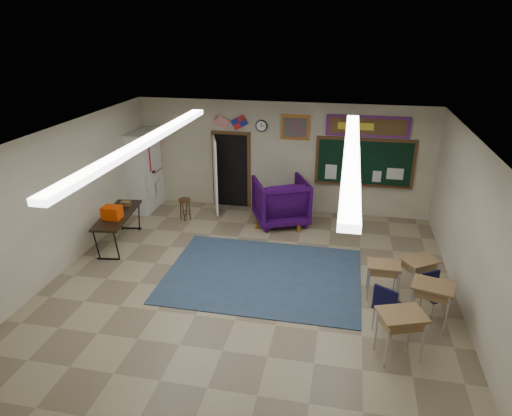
% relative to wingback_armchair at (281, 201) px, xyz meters
% --- Properties ---
extents(floor, '(9.00, 9.00, 0.00)m').
position_rel_wingback_armchair_xyz_m(floor, '(-0.14, -3.57, -0.60)').
color(floor, gray).
rests_on(floor, ground).
extents(back_wall, '(8.00, 0.04, 3.00)m').
position_rel_wingback_armchair_xyz_m(back_wall, '(-0.14, 0.93, 0.90)').
color(back_wall, beige).
rests_on(back_wall, floor).
extents(left_wall, '(0.04, 9.00, 3.00)m').
position_rel_wingback_armchair_xyz_m(left_wall, '(-4.14, -3.57, 0.90)').
color(left_wall, beige).
rests_on(left_wall, floor).
extents(right_wall, '(0.04, 9.00, 3.00)m').
position_rel_wingback_armchair_xyz_m(right_wall, '(3.86, -3.57, 0.90)').
color(right_wall, beige).
rests_on(right_wall, floor).
extents(ceiling, '(8.00, 9.00, 0.04)m').
position_rel_wingback_armchair_xyz_m(ceiling, '(-0.14, -3.57, 2.40)').
color(ceiling, silver).
rests_on(ceiling, back_wall).
extents(area_rug, '(4.00, 3.00, 0.02)m').
position_rel_wingback_armchair_xyz_m(area_rug, '(0.06, -2.77, -0.59)').
color(area_rug, '#30455C').
rests_on(area_rug, floor).
extents(fluorescent_strips, '(3.86, 6.00, 0.10)m').
position_rel_wingback_armchair_xyz_m(fluorescent_strips, '(-0.14, -3.57, 2.34)').
color(fluorescent_strips, white).
rests_on(fluorescent_strips, ceiling).
extents(doorway, '(1.10, 0.89, 2.16)m').
position_rel_wingback_armchair_xyz_m(doorway, '(-1.64, 0.78, 0.46)').
color(doorway, black).
rests_on(doorway, back_wall).
extents(chalkboard, '(2.55, 0.14, 1.30)m').
position_rel_wingback_armchair_xyz_m(chalkboard, '(2.06, 0.89, 0.86)').
color(chalkboard, '#512F17').
rests_on(chalkboard, back_wall).
extents(bulletin_board, '(2.10, 0.05, 0.55)m').
position_rel_wingback_armchair_xyz_m(bulletin_board, '(2.06, 0.90, 1.85)').
color(bulletin_board, '#B30F19').
rests_on(bulletin_board, back_wall).
extents(framed_art_print, '(0.75, 0.05, 0.65)m').
position_rel_wingback_armchair_xyz_m(framed_art_print, '(0.21, 0.90, 1.75)').
color(framed_art_print, '#A76620').
rests_on(framed_art_print, back_wall).
extents(wall_clock, '(0.32, 0.05, 0.32)m').
position_rel_wingback_armchair_xyz_m(wall_clock, '(-0.69, 0.90, 1.75)').
color(wall_clock, black).
rests_on(wall_clock, back_wall).
extents(wall_flags, '(1.16, 0.06, 0.70)m').
position_rel_wingback_armchair_xyz_m(wall_flags, '(-1.54, 0.87, 1.88)').
color(wall_flags, red).
rests_on(wall_flags, back_wall).
extents(storage_cabinet, '(0.59, 1.25, 2.20)m').
position_rel_wingback_armchair_xyz_m(storage_cabinet, '(-3.85, 0.28, 0.50)').
color(storage_cabinet, silver).
rests_on(storage_cabinet, floor).
extents(wingback_armchair, '(1.70, 1.72, 1.20)m').
position_rel_wingback_armchair_xyz_m(wingback_armchair, '(0.00, 0.00, 0.00)').
color(wingback_armchair, '#25053A').
rests_on(wingback_armchair, floor).
extents(student_chair_reading, '(0.50, 0.50, 0.89)m').
position_rel_wingback_armchair_xyz_m(student_chair_reading, '(-0.34, 0.31, -0.16)').
color(student_chair_reading, black).
rests_on(student_chair_reading, floor).
extents(student_chair_desk_a, '(0.63, 0.63, 0.92)m').
position_rel_wingback_armchair_xyz_m(student_chair_desk_a, '(2.48, -4.14, -0.14)').
color(student_chair_desk_a, black).
rests_on(student_chair_desk_a, floor).
extents(student_chair_desk_b, '(0.56, 0.56, 0.82)m').
position_rel_wingback_armchair_xyz_m(student_chair_desk_b, '(3.30, -3.56, -0.19)').
color(student_chair_desk_b, black).
rests_on(student_chair_desk_b, floor).
extents(student_desk_front_left, '(0.61, 0.46, 0.73)m').
position_rel_wingback_armchair_xyz_m(student_desk_front_left, '(2.42, -3.12, -0.19)').
color(student_desk_front_left, olive).
rests_on(student_desk_front_left, floor).
extents(student_desk_front_right, '(0.78, 0.74, 0.75)m').
position_rel_wingback_armchair_xyz_m(student_desk_front_right, '(3.10, -2.85, -0.18)').
color(student_desk_front_right, olive).
rests_on(student_desk_front_right, floor).
extents(student_desk_back_left, '(0.82, 0.72, 0.83)m').
position_rel_wingback_armchair_xyz_m(student_desk_back_left, '(2.59, -4.82, -0.14)').
color(student_desk_back_left, olive).
rests_on(student_desk_back_left, floor).
extents(student_desk_back_right, '(0.78, 0.66, 0.81)m').
position_rel_wingback_armchair_xyz_m(student_desk_back_right, '(3.19, -3.84, -0.15)').
color(student_desk_back_right, olive).
rests_on(student_desk_back_right, floor).
extents(folding_table, '(0.86, 1.91, 1.05)m').
position_rel_wingback_armchair_xyz_m(folding_table, '(-3.55, -2.00, -0.18)').
color(folding_table, black).
rests_on(folding_table, floor).
extents(wooden_stool, '(0.32, 0.32, 0.57)m').
position_rel_wingback_armchair_xyz_m(wooden_stool, '(-2.52, -0.30, -0.30)').
color(wooden_stool, '#513318').
rests_on(wooden_stool, floor).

